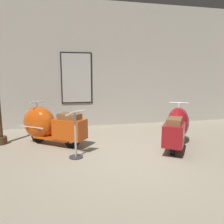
# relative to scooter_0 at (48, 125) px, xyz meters

# --- Properties ---
(ground_plane) EXTENTS (60.00, 60.00, 0.00)m
(ground_plane) POSITION_rel_scooter_0_xyz_m (1.71, -1.63, -0.47)
(ground_plane) COLOR gray
(showroom_back_wall) EXTENTS (18.00, 0.63, 3.98)m
(showroom_back_wall) POSITION_rel_scooter_0_xyz_m (1.89, 1.88, 1.52)
(showroom_back_wall) COLOR #ADA89E
(showroom_back_wall) RESTS_ON ground
(scooter_0) EXTENTS (1.65, 1.39, 1.03)m
(scooter_0) POSITION_rel_scooter_0_xyz_m (0.00, 0.00, 0.00)
(scooter_0) COLOR black
(scooter_0) RESTS_ON ground
(scooter_1) EXTENTS (1.31, 1.63, 1.01)m
(scooter_1) POSITION_rel_scooter_0_xyz_m (2.97, -0.76, -0.01)
(scooter_1) COLOR black
(scooter_1) RESTS_ON ground
(info_stanchion) EXTENTS (0.39, 0.38, 0.98)m
(info_stanchion) POSITION_rel_scooter_0_xyz_m (0.60, -1.05, -0.07)
(info_stanchion) COLOR #333338
(info_stanchion) RESTS_ON ground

